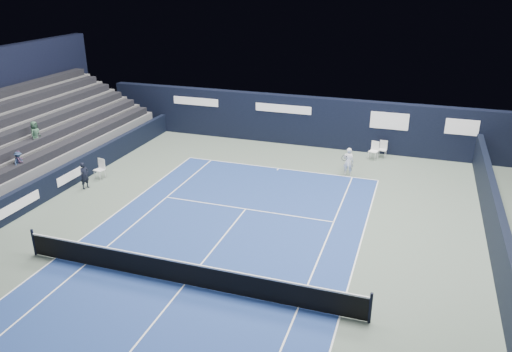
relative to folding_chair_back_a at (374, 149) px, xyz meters
The scene contains 13 objects.
ground 14.04m from the folding_chair_back_a, 110.31° to the right, with size 48.00×48.00×0.00m, color #505F54.
court_surface 15.92m from the folding_chair_back_a, 107.81° to the right, with size 10.97×23.77×0.01m, color navy.
enclosure_wall_right 10.75m from the folding_chair_back_a, 58.38° to the right, with size 0.30×22.00×1.80m, color black.
folding_chair_back_a is the anchor object (origin of this frame).
folding_chair_back_b 0.71m from the folding_chair_back_a, 49.89° to the left, with size 0.49×0.47×1.00m.
line_judge_chair 15.48m from the folding_chair_back_a, 150.51° to the right, with size 0.55×0.54×1.06m.
line_judge 16.17m from the folding_chair_back_a, 145.99° to the right, with size 0.50×0.33×1.38m, color black.
court_markings 15.92m from the folding_chair_back_a, 107.81° to the right, with size 11.03×23.83×0.00m.
tennis_net 15.91m from the folding_chair_back_a, 107.81° to the right, with size 12.90×0.10×1.10m.
back_sponsor_wall 5.13m from the folding_chair_back_a, 164.49° to the left, with size 26.00×0.63×3.10m.
side_barrier_left 17.05m from the folding_chair_back_a, 147.43° to the right, with size 0.33×22.00×1.20m.
spectator_stand 19.94m from the folding_chair_back_a, 155.77° to the right, with size 6.00×18.00×6.40m.
tennis_player 3.18m from the folding_chair_back_a, 109.48° to the right, with size 0.60×0.83×1.55m.
Camera 1 is at (7.10, -13.22, 10.18)m, focal length 35.00 mm.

